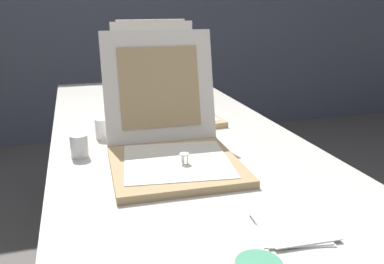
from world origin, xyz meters
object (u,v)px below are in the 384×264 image
object	(u,v)px
napkin_pile	(291,227)
cup_white_mid	(103,129)
pizza_box_back	(158,86)
cup_white_near_center	(79,146)
table	(174,147)
pizza_box_middle	(165,105)
pizza_box_front	(172,145)

from	to	relation	value
napkin_pile	cup_white_mid	bearing A→B (deg)	114.62
pizza_box_back	cup_white_near_center	distance (m)	0.88
table	cup_white_mid	xyz separation A→B (m)	(-0.25, 0.03, 0.08)
table	pizza_box_back	size ratio (longest dim) A/B	5.60
cup_white_near_center	napkin_pile	bearing A→B (deg)	-53.36
pizza_box_middle	napkin_pile	size ratio (longest dim) A/B	2.36
table	napkin_pile	distance (m)	0.70
pizza_box_front	napkin_pile	bearing A→B (deg)	-68.75
pizza_box_middle	pizza_box_back	bearing A→B (deg)	77.22
pizza_box_front	cup_white_near_center	world-z (taller)	pizza_box_front
table	pizza_box_middle	size ratio (longest dim) A/B	5.35
pizza_box_back	cup_white_near_center	world-z (taller)	pizza_box_back
cup_white_near_center	napkin_pile	distance (m)	0.70
pizza_box_back	napkin_pile	bearing A→B (deg)	-94.54
pizza_box_front	pizza_box_back	xyz separation A→B (m)	(0.15, 0.90, 0.00)
cup_white_mid	pizza_box_front	bearing A→B (deg)	-58.39
pizza_box_back	napkin_pile	world-z (taller)	pizza_box_back
table	napkin_pile	bearing A→B (deg)	-83.15
pizza_box_front	cup_white_mid	bearing A→B (deg)	123.40
pizza_box_middle	cup_white_mid	world-z (taller)	pizza_box_middle
pizza_box_middle	cup_white_mid	xyz separation A→B (m)	(-0.27, -0.20, -0.02)
cup_white_mid	napkin_pile	world-z (taller)	cup_white_mid
pizza_box_back	cup_white_near_center	xyz separation A→B (m)	(-0.41, -0.77, -0.02)
cup_white_near_center	pizza_box_middle	bearing A→B (deg)	45.36
pizza_box_back	cup_white_near_center	size ratio (longest dim) A/B	5.59
pizza_box_front	pizza_box_back	distance (m)	0.91
pizza_box_middle	pizza_box_back	xyz separation A→B (m)	(0.05, 0.41, -0.00)
table	pizza_box_middle	xyz separation A→B (m)	(0.02, 0.23, 0.10)
pizza_box_middle	cup_white_mid	bearing A→B (deg)	-149.10
cup_white_near_center	cup_white_mid	xyz separation A→B (m)	(0.09, 0.16, 0.00)
pizza_box_back	cup_white_mid	distance (m)	0.69
cup_white_near_center	pizza_box_back	bearing A→B (deg)	61.87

